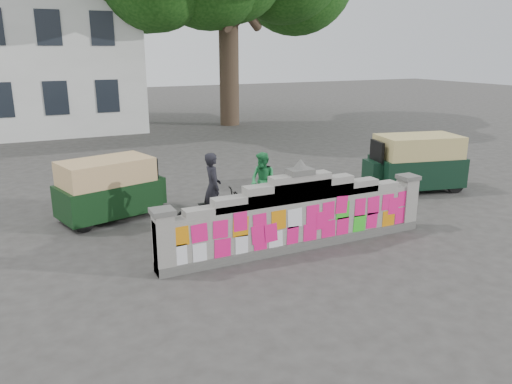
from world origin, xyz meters
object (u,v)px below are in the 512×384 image
pedestrian (263,181)px  rickshaw_right (415,162)px  cyclist_rider (213,197)px  cyclist_bike (213,211)px  rickshaw_left (110,188)px

pedestrian → rickshaw_right: size_ratio=0.50×
cyclist_rider → rickshaw_right: (6.91, 0.65, 0.06)m
cyclist_bike → rickshaw_right: 6.95m
pedestrian → rickshaw_left: bearing=-124.8°
rickshaw_left → cyclist_rider: bearing=-59.6°
pedestrian → rickshaw_left: (-3.86, 1.07, 0.02)m
cyclist_bike → cyclist_rider: bearing=0.0°
rickshaw_left → pedestrian: bearing=-30.6°
rickshaw_right → cyclist_rider: bearing=18.1°
pedestrian → rickshaw_right: rickshaw_right is taller
cyclist_rider → rickshaw_right: bearing=-78.4°
cyclist_bike → pedestrian: bearing=-56.4°
cyclist_bike → rickshaw_right: size_ratio=0.59×
pedestrian → rickshaw_left: 4.00m
rickshaw_left → rickshaw_right: (8.96, -1.36, 0.08)m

